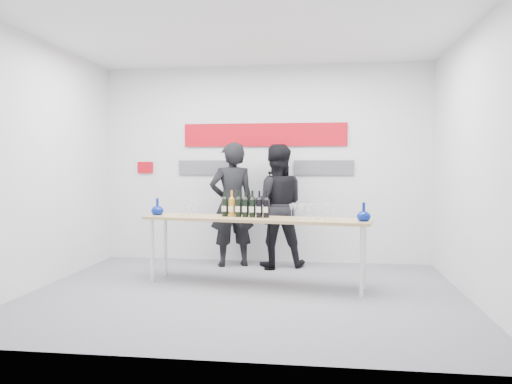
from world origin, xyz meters
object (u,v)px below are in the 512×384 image
(presenter_left, at_px, (232,205))
(presenter_right, at_px, (276,206))
(tasting_table, at_px, (255,223))
(mic_stand, at_px, (270,240))

(presenter_left, bearing_deg, presenter_right, 164.39)
(tasting_table, relative_size, presenter_right, 1.60)
(presenter_left, height_order, presenter_right, presenter_left)
(presenter_left, relative_size, presenter_right, 1.01)
(presenter_right, bearing_deg, presenter_left, -0.96)
(tasting_table, distance_m, presenter_right, 1.23)
(tasting_table, relative_size, presenter_left, 1.57)
(mic_stand, bearing_deg, presenter_left, 167.54)
(mic_stand, bearing_deg, tasting_table, -89.57)
(presenter_right, bearing_deg, mic_stand, 67.95)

